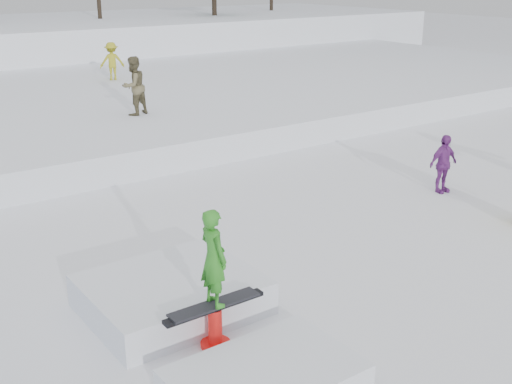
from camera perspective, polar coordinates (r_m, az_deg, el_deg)
ground at (r=11.05m, az=4.01°, el=-8.69°), size 120.00×120.00×0.00m
snow_midrise at (r=24.75m, az=-20.45°, el=6.92°), size 50.00×18.00×0.80m
walker_olive at (r=20.61m, az=-10.82°, el=9.24°), size 1.07×0.95×1.82m
walker_ygreen at (r=27.60m, az=-12.69°, el=11.28°), size 1.11×0.83×1.54m
spectator_purple at (r=16.13m, az=16.30°, el=2.42°), size 0.87×0.42×1.43m
jib_rail_feature at (r=9.84m, az=-5.48°, el=-10.48°), size 2.60×4.40×2.11m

